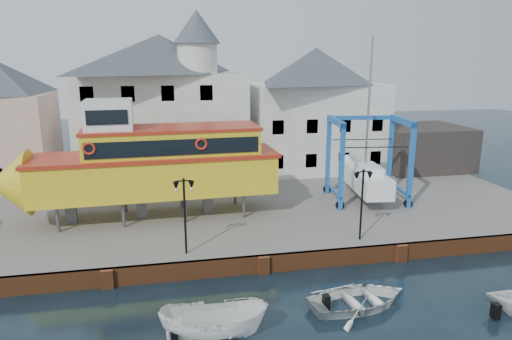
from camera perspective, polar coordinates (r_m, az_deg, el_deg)
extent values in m
plane|color=black|center=(25.11, 0.92, -12.81)|extent=(140.00, 140.00, 0.00)
cube|color=slate|center=(34.97, -2.90, -4.12)|extent=(44.00, 22.00, 1.00)
cube|color=brown|center=(25.00, 0.86, -11.66)|extent=(44.00, 0.25, 1.00)
cube|color=brown|center=(24.59, -18.09, -12.84)|extent=(0.60, 0.36, 1.00)
cube|color=brown|center=(24.85, 0.95, -11.82)|extent=(0.60, 0.36, 1.00)
cube|color=brown|center=(27.53, 17.70, -9.87)|extent=(0.60, 0.36, 1.00)
cube|color=#CB988F|center=(42.57, -29.28, 3.24)|extent=(8.00, 7.00, 7.50)
cube|color=silver|center=(40.85, -11.54, 5.42)|extent=(14.00, 8.00, 9.00)
pyramid|color=#3C444C|center=(40.44, -11.97, 14.00)|extent=(14.00, 8.00, 3.20)
cube|color=black|center=(37.92, -19.65, -0.21)|extent=(1.00, 0.08, 1.20)
cube|color=black|center=(37.59, -15.13, 0.01)|extent=(1.00, 0.08, 1.20)
cube|color=black|center=(37.49, -10.56, 0.22)|extent=(1.00, 0.08, 1.20)
cube|color=black|center=(37.63, -5.99, 0.43)|extent=(1.00, 0.08, 1.20)
cube|color=black|center=(37.35, -20.02, 4.26)|extent=(1.00, 0.08, 1.20)
cube|color=black|center=(37.01, -15.42, 4.52)|extent=(1.00, 0.08, 1.20)
cube|color=black|center=(36.92, -10.76, 4.75)|extent=(1.00, 0.08, 1.20)
cube|color=black|center=(37.06, -6.11, 4.95)|extent=(1.00, 0.08, 1.20)
cube|color=black|center=(37.02, -20.41, 8.84)|extent=(1.00, 0.08, 1.20)
cube|color=black|center=(36.68, -15.72, 9.15)|extent=(1.00, 0.08, 1.20)
cube|color=black|center=(36.58, -10.98, 9.39)|extent=(1.00, 0.08, 1.20)
cube|color=black|center=(36.72, -6.23, 9.58)|extent=(1.00, 0.08, 1.20)
cylinder|color=silver|center=(38.14, -7.32, 13.61)|extent=(3.20, 3.20, 2.40)
cone|color=#3C444C|center=(38.22, -7.44, 17.36)|extent=(3.80, 3.80, 2.60)
cube|color=silver|center=(43.65, 7.26, 5.45)|extent=(12.00, 8.00, 8.00)
pyramid|color=#3C444C|center=(43.20, 7.49, 12.82)|extent=(12.00, 8.00, 3.20)
cube|color=black|center=(39.09, 2.72, 1.00)|extent=(1.00, 0.08, 1.20)
cube|color=black|center=(39.91, 6.91, 1.18)|extent=(1.00, 0.08, 1.20)
cube|color=black|center=(40.94, 10.90, 1.34)|extent=(1.00, 0.08, 1.20)
cube|color=black|center=(42.15, 14.69, 1.49)|extent=(1.00, 0.08, 1.20)
cube|color=black|center=(38.54, 2.77, 5.35)|extent=(1.00, 0.08, 1.20)
cube|color=black|center=(39.37, 7.03, 5.44)|extent=(1.00, 0.08, 1.20)
cube|color=black|center=(40.41, 11.09, 5.50)|extent=(1.00, 0.08, 1.20)
cube|color=black|center=(41.64, 14.94, 5.53)|extent=(1.00, 0.08, 1.20)
cube|color=#272422|center=(46.37, 19.80, 2.72)|extent=(8.00, 7.00, 4.00)
cylinder|color=black|center=(24.57, -8.86, -5.97)|extent=(0.12, 0.12, 4.00)
cube|color=black|center=(23.97, -9.04, -1.36)|extent=(0.90, 0.06, 0.06)
sphere|color=black|center=(23.95, -9.05, -1.19)|extent=(0.16, 0.16, 0.16)
cone|color=black|center=(24.03, -9.97, -2.02)|extent=(0.32, 0.32, 0.45)
sphere|color=white|center=(24.08, -9.96, -2.43)|extent=(0.18, 0.18, 0.18)
cone|color=black|center=(24.05, -8.07, -1.93)|extent=(0.32, 0.32, 0.45)
sphere|color=white|center=(24.10, -8.05, -2.34)|extent=(0.18, 0.18, 0.18)
cylinder|color=black|center=(26.83, 13.05, -4.47)|extent=(0.12, 0.12, 4.00)
cube|color=black|center=(26.27, 13.29, -0.22)|extent=(0.90, 0.06, 0.06)
sphere|color=black|center=(26.25, 13.30, -0.07)|extent=(0.16, 0.16, 0.16)
cone|color=black|center=(26.17, 12.46, -0.84)|extent=(0.32, 0.32, 0.45)
sphere|color=white|center=(26.22, 12.44, -1.22)|extent=(0.18, 0.18, 0.18)
cone|color=black|center=(26.50, 14.05, -0.74)|extent=(0.32, 0.32, 0.45)
sphere|color=white|center=(26.54, 14.03, -1.12)|extent=(0.18, 0.18, 0.18)
cylinder|color=#59595E|center=(30.06, -23.54, -5.67)|extent=(0.21, 0.21, 1.64)
cylinder|color=#59595E|center=(32.92, -22.66, -3.94)|extent=(0.21, 0.21, 1.64)
cylinder|color=#59595E|center=(29.58, -16.23, -5.36)|extent=(0.21, 0.21, 1.64)
cylinder|color=#59595E|center=(32.49, -16.00, -3.63)|extent=(0.21, 0.21, 1.64)
cylinder|color=#59595E|center=(29.60, -8.81, -4.95)|extent=(0.21, 0.21, 1.64)
cylinder|color=#59595E|center=(32.50, -9.26, -3.25)|extent=(0.21, 0.21, 1.64)
cylinder|color=#59595E|center=(30.10, -1.53, -4.46)|extent=(0.21, 0.21, 1.64)
cylinder|color=#59595E|center=(32.96, -2.62, -2.84)|extent=(0.21, 0.21, 1.64)
cube|color=#59595E|center=(31.39, -22.10, -4.73)|extent=(0.67, 0.57, 1.64)
cube|color=#59595E|center=(30.99, -14.09, -4.35)|extent=(0.67, 0.57, 1.64)
cube|color=#59595E|center=(31.19, -6.05, -3.88)|extent=(0.67, 0.57, 1.64)
cube|color=yellow|center=(30.43, -12.26, -0.62)|extent=(15.42, 4.69, 2.40)
cone|color=yellow|center=(31.58, -28.49, -1.48)|extent=(2.55, 4.23, 4.15)
cube|color=#AC2B17|center=(30.14, -12.39, 1.79)|extent=(15.75, 4.88, 0.24)
cube|color=yellow|center=(30.03, -10.38, 3.33)|extent=(11.04, 4.10, 1.75)
cube|color=black|center=(28.16, -10.17, 2.77)|extent=(10.47, 0.44, 0.98)
cube|color=black|center=(31.87, -10.58, 4.02)|extent=(10.47, 0.44, 0.98)
cube|color=#AC2B17|center=(29.87, -10.46, 5.17)|extent=(11.26, 4.22, 0.20)
cube|color=white|center=(29.81, -17.93, 6.45)|extent=(2.94, 2.94, 1.99)
cube|color=black|center=(28.37, -18.15, 6.26)|extent=(2.38, 0.15, 0.87)
torus|color=#AC2B17|center=(28.26, -20.16, 2.51)|extent=(0.77, 0.18, 0.76)
torus|color=#AC2B17|center=(28.22, -6.85, 3.25)|extent=(0.77, 0.18, 0.76)
cube|color=#126BAC|center=(31.59, 10.66, 0.33)|extent=(0.34, 0.34, 6.04)
cylinder|color=black|center=(32.32, 10.44, -4.36)|extent=(0.63, 0.29, 0.60)
cube|color=#126BAC|center=(35.39, 9.01, 1.83)|extent=(0.34, 0.34, 6.04)
cylinder|color=black|center=(36.04, 8.85, -2.40)|extent=(0.63, 0.29, 0.60)
cube|color=#126BAC|center=(33.18, 18.81, 0.46)|extent=(0.34, 0.34, 6.04)
cylinder|color=black|center=(33.88, 18.46, -4.01)|extent=(0.63, 0.29, 0.60)
cube|color=#126BAC|center=(36.81, 16.41, 1.90)|extent=(0.34, 0.34, 6.04)
cylinder|color=black|center=(37.44, 16.13, -2.17)|extent=(0.63, 0.29, 0.60)
cube|color=#126BAC|center=(32.98, 9.99, 5.99)|extent=(0.82, 4.32, 0.42)
cube|color=#126BAC|center=(34.01, 9.64, -2.42)|extent=(0.73, 4.30, 0.18)
cube|color=#126BAC|center=(34.51, 17.89, 5.87)|extent=(0.82, 4.32, 0.42)
cube|color=#126BAC|center=(35.49, 17.30, -2.18)|extent=(0.73, 4.30, 0.18)
cube|color=#126BAC|center=(35.56, 13.03, 6.39)|extent=(5.17, 0.92, 0.30)
cube|color=white|center=(34.50, 13.61, -1.20)|extent=(2.75, 6.66, 1.38)
cone|color=white|center=(38.05, 11.87, 0.28)|extent=(2.14, 1.61, 1.98)
cube|color=#59595E|center=(34.76, 13.52, -2.78)|extent=(0.39, 1.57, 0.60)
cube|color=white|center=(33.87, 13.92, 0.16)|extent=(1.68, 2.73, 0.52)
cylinder|color=#99999E|center=(33.95, 13.91, 7.88)|extent=(0.18, 0.18, 9.48)
cube|color=black|center=(32.46, 14.71, 2.77)|extent=(4.55, 0.67, 0.05)
cube|color=black|center=(35.36, 13.10, 3.74)|extent=(4.55, 0.67, 0.05)
imported|color=white|center=(20.13, -5.28, -20.21)|extent=(4.68, 2.33, 1.73)
imported|color=white|center=(22.68, 12.68, -16.29)|extent=(5.21, 4.03, 0.99)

